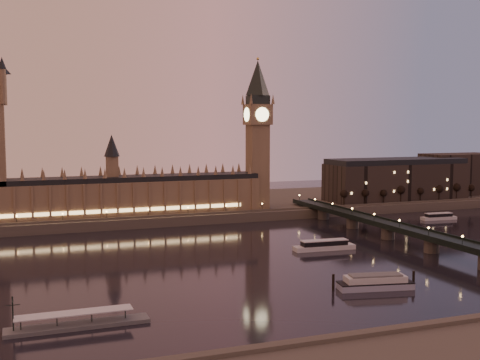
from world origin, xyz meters
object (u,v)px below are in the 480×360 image
object	(u,v)px
moored_barge	(375,282)
cruise_boat_b	(439,217)
cruise_boat_a	(324,245)
pontoon_pier	(77,323)

from	to	relation	value
moored_barge	cruise_boat_b	bearing A→B (deg)	55.31
cruise_boat_a	moored_barge	size ratio (longest dim) A/B	0.98
pontoon_pier	cruise_boat_b	bearing A→B (deg)	28.79
moored_barge	pontoon_pier	world-z (taller)	pontoon_pier
cruise_boat_a	pontoon_pier	size ratio (longest dim) A/B	0.73
cruise_boat_a	pontoon_pier	bearing A→B (deg)	-145.41
cruise_boat_b	pontoon_pier	bearing A→B (deg)	-146.96
cruise_boat_a	moored_barge	bearing A→B (deg)	-98.97
cruise_boat_b	cruise_boat_a	bearing A→B (deg)	-149.17
cruise_boat_b	pontoon_pier	xyz separation A→B (m)	(-250.33, -137.57, -0.72)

